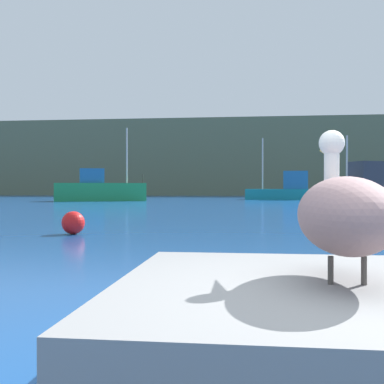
{
  "coord_description": "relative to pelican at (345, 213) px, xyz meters",
  "views": [
    {
      "loc": [
        -0.42,
        -2.3,
        1.07
      ],
      "look_at": [
        -2.93,
        18.49,
        0.87
      ],
      "focal_mm": 45.84,
      "sensor_mm": 36.0,
      "label": 1
    }
  ],
  "objects": [
    {
      "name": "hillside_backdrop",
      "position": [
        -0.07,
        65.77,
        3.97
      ],
      "size": [
        140.0,
        15.07,
        9.81
      ],
      "primitive_type": "cube",
      "color": "#5B664C",
      "rests_on": "ground"
    },
    {
      "name": "pier_dock",
      "position": [
        0.0,
        -0.01,
        -0.65
      ],
      "size": [
        2.43,
        2.2,
        0.57
      ],
      "primitive_type": "cube",
      "color": "gray",
      "rests_on": "ground"
    },
    {
      "name": "pelican",
      "position": [
        0.0,
        0.0,
        0.0
      ],
      "size": [
        0.52,
        1.34,
        0.85
      ],
      "rotation": [
        0.0,
        0.0,
        1.6
      ],
      "color": "gray",
      "rests_on": "pier_dock"
    },
    {
      "name": "fishing_boat_teal",
      "position": [
        2.84,
        40.24,
        -0.15
      ],
      "size": [
        7.39,
        2.47,
        5.36
      ],
      "rotation": [
        0.0,
        0.0,
        3.08
      ],
      "color": "teal",
      "rests_on": "ground"
    },
    {
      "name": "fishing_boat_green",
      "position": [
        -12.29,
        34.42,
        -0.06
      ],
      "size": [
        7.26,
        4.53,
        5.78
      ],
      "rotation": [
        0.0,
        0.0,
        0.37
      ],
      "color": "#1E8C4C",
      "rests_on": "ground"
    },
    {
      "name": "fishing_boat_white",
      "position": [
        7.33,
        31.01,
        -0.02
      ],
      "size": [
        6.54,
        4.45,
        4.45
      ],
      "rotation": [
        0.0,
        0.0,
        3.59
      ],
      "color": "white",
      "rests_on": "ground"
    },
    {
      "name": "mooring_buoy",
      "position": [
        -4.52,
        8.06,
        -0.67
      ],
      "size": [
        0.53,
        0.53,
        0.53
      ],
      "primitive_type": "sphere",
      "color": "red",
      "rests_on": "ground"
    }
  ]
}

